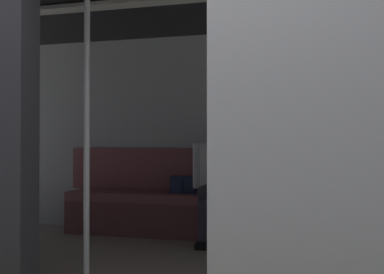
{
  "coord_description": "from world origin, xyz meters",
  "views": [
    {
      "loc": [
        -0.96,
        2.08,
        0.94
      ],
      "look_at": [
        0.01,
        -1.38,
        0.98
      ],
      "focal_mm": 44.58,
      "sensor_mm": 36.0,
      "label": 1
    }
  ],
  "objects_px": {
    "train_car": "(183,71)",
    "bench_seat": "(223,205)",
    "handbag": "(184,185)",
    "grab_pole_door": "(87,128)",
    "person_seated": "(220,172)",
    "book": "(255,194)"
  },
  "relations": [
    {
      "from": "train_car",
      "to": "bench_seat",
      "type": "bearing_deg",
      "value": -92.74
    },
    {
      "from": "train_car",
      "to": "handbag",
      "type": "xyz_separation_m",
      "value": [
        0.35,
        -1.21,
        -0.96
      ]
    },
    {
      "from": "grab_pole_door",
      "to": "person_seated",
      "type": "bearing_deg",
      "value": -101.34
    },
    {
      "from": "book",
      "to": "handbag",
      "type": "bearing_deg",
      "value": -26.74
    },
    {
      "from": "handbag",
      "to": "person_seated",
      "type": "bearing_deg",
      "value": 163.96
    },
    {
      "from": "person_seated",
      "to": "train_car",
      "type": "bearing_deg",
      "value": 88.07
    },
    {
      "from": "person_seated",
      "to": "grab_pole_door",
      "type": "height_order",
      "value": "grab_pole_door"
    },
    {
      "from": "book",
      "to": "person_seated",
      "type": "bearing_deg",
      "value": -7.12
    },
    {
      "from": "person_seated",
      "to": "book",
      "type": "bearing_deg",
      "value": -159.49
    },
    {
      "from": "train_car",
      "to": "book",
      "type": "bearing_deg",
      "value": -106.62
    },
    {
      "from": "bench_seat",
      "to": "handbag",
      "type": "height_order",
      "value": "handbag"
    },
    {
      "from": "handbag",
      "to": "grab_pole_door",
      "type": "height_order",
      "value": "grab_pole_door"
    },
    {
      "from": "train_car",
      "to": "handbag",
      "type": "relative_size",
      "value": 24.62
    },
    {
      "from": "train_car",
      "to": "bench_seat",
      "type": "distance_m",
      "value": 1.62
    },
    {
      "from": "bench_seat",
      "to": "person_seated",
      "type": "height_order",
      "value": "person_seated"
    },
    {
      "from": "train_car",
      "to": "person_seated",
      "type": "bearing_deg",
      "value": -91.93
    },
    {
      "from": "bench_seat",
      "to": "train_car",
      "type": "bearing_deg",
      "value": 87.26
    },
    {
      "from": "bench_seat",
      "to": "handbag",
      "type": "relative_size",
      "value": 12.51
    },
    {
      "from": "person_seated",
      "to": "grab_pole_door",
      "type": "relative_size",
      "value": 0.57
    },
    {
      "from": "train_car",
      "to": "handbag",
      "type": "height_order",
      "value": "train_car"
    },
    {
      "from": "train_car",
      "to": "bench_seat",
      "type": "relative_size",
      "value": 1.97
    },
    {
      "from": "handbag",
      "to": "train_car",
      "type": "bearing_deg",
      "value": 106.14
    }
  ]
}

